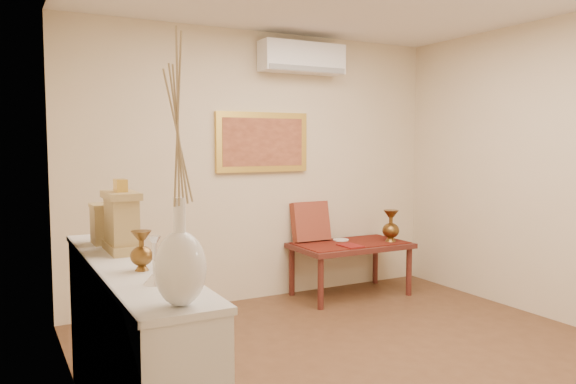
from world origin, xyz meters
TOP-DOWN VIEW (x-y plane):
  - floor at (0.00, 0.00)m, footprint 4.50×4.50m
  - wall_back at (0.00, 2.25)m, footprint 4.00×0.02m
  - wall_left at (-2.00, 0.00)m, footprint 0.02×4.50m
  - white_vase at (-1.82, -0.90)m, footprint 0.20×0.20m
  - candlestick at (-1.82, -0.52)m, footprint 0.10×0.10m
  - brass_urn_small at (-1.81, -0.23)m, footprint 0.11×0.11m
  - table_cloth at (0.85, 1.88)m, footprint 1.14×0.59m
  - brass_urn_tall at (1.26, 1.74)m, footprint 0.18×0.18m
  - plate at (0.83, 2.04)m, footprint 0.17×0.17m
  - menu at (0.73, 1.71)m, footprint 0.19×0.26m
  - cushion at (0.53, 2.16)m, footprint 0.41×0.18m
  - display_ledge at (-1.82, 0.00)m, footprint 0.37×2.02m
  - mantel_clock at (-1.79, 0.29)m, footprint 0.17×0.36m
  - wooden_chest at (-1.83, 0.61)m, footprint 0.16×0.21m
  - low_table at (0.85, 1.88)m, footprint 1.20×0.70m
  - painting at (0.00, 2.22)m, footprint 1.00×0.06m
  - ac_unit at (0.40, 2.12)m, footprint 0.90×0.25m

SIDE VIEW (x-z plane):
  - floor at x=0.00m, z-range 0.00..0.00m
  - low_table at x=0.85m, z-range 0.21..0.76m
  - display_ledge at x=-1.82m, z-range 0.00..0.98m
  - table_cloth at x=0.85m, z-range 0.55..0.56m
  - plate at x=0.83m, z-range 0.56..0.57m
  - menu at x=0.73m, z-range 0.56..0.57m
  - brass_urn_tall at x=1.26m, z-range 0.56..0.96m
  - cushion at x=0.53m, z-range 0.55..0.98m
  - candlestick at x=-1.82m, z-range 0.98..1.19m
  - wooden_chest at x=-1.83m, z-range 0.98..1.22m
  - brass_urn_small at x=-1.81m, z-range 0.98..1.23m
  - mantel_clock at x=-1.79m, z-range 0.95..1.36m
  - wall_back at x=0.00m, z-range 0.00..2.70m
  - wall_left at x=-2.00m, z-range 0.00..2.70m
  - white_vase at x=-1.82m, z-range 0.98..2.01m
  - painting at x=0.00m, z-range 1.30..1.90m
  - ac_unit at x=0.40m, z-range 2.30..2.60m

